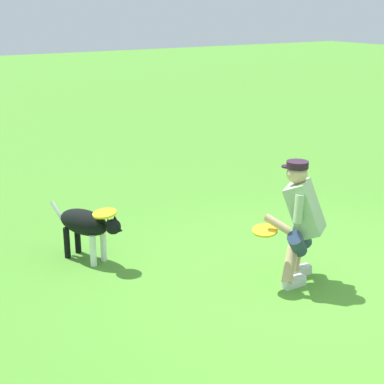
{
  "coord_description": "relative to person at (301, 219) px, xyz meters",
  "views": [
    {
      "loc": [
        3.93,
        3.89,
        2.79
      ],
      "look_at": [
        0.8,
        -1.1,
        0.9
      ],
      "focal_mm": 55.22,
      "sensor_mm": 36.0,
      "label": 1
    }
  ],
  "objects": [
    {
      "name": "ground_plane",
      "position": [
        0.0,
        0.29,
        -0.7
      ],
      "size": [
        60.0,
        60.0,
        0.0
      ],
      "primitive_type": "plane",
      "color": "#4D902E"
    },
    {
      "name": "person",
      "position": [
        0.0,
        0.0,
        0.0
      ],
      "size": [
        0.71,
        0.55,
        1.29
      ],
      "rotation": [
        0.0,
        0.0,
        -0.96
      ],
      "color": "silver",
      "rests_on": "ground_plane"
    },
    {
      "name": "dog",
      "position": [
        1.65,
        -1.66,
        -0.27
      ],
      "size": [
        0.54,
        1.02,
        0.61
      ],
      "rotation": [
        0.0,
        0.0,
        1.99
      ],
      "color": "black",
      "rests_on": "ground_plane"
    },
    {
      "name": "frisbee_flying",
      "position": [
        1.54,
        -1.4,
        -0.08
      ],
      "size": [
        0.32,
        0.32,
        0.06
      ],
      "primitive_type": "cylinder",
      "rotation": [
        -0.03,
        -0.12,
        3.41
      ],
      "color": "yellow"
    },
    {
      "name": "frisbee_held",
      "position": [
        0.37,
        -0.11,
        -0.09
      ],
      "size": [
        0.3,
        0.3,
        0.08
      ],
      "primitive_type": "cylinder",
      "rotation": [
        -0.1,
        -0.11,
        4.53
      ],
      "color": "yellow",
      "rests_on": "person"
    }
  ]
}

